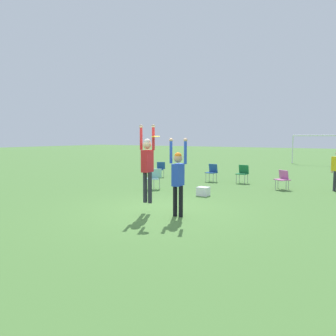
# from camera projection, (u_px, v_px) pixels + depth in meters

# --- Properties ---
(ground_plane) EXTENTS (120.00, 120.00, 0.00)m
(ground_plane) POSITION_uv_depth(u_px,v_px,m) (161.00, 211.00, 9.65)
(ground_plane) COLOR #4C7A38
(person_jumping) EXTENTS (0.53, 0.39, 2.26)m
(person_jumping) POSITION_uv_depth(u_px,v_px,m) (147.00, 161.00, 9.38)
(person_jumping) COLOR #2D2D38
(person_jumping) RESTS_ON ground_plane
(person_defending) EXTENTS (0.56, 0.42, 2.16)m
(person_defending) POSITION_uv_depth(u_px,v_px,m) (178.00, 175.00, 8.94)
(person_defending) COLOR black
(person_defending) RESTS_ON ground_plane
(frisbee) EXTENTS (0.25, 0.25, 0.04)m
(frisbee) POSITION_uv_depth(u_px,v_px,m) (156.00, 137.00, 9.03)
(frisbee) COLOR yellow
(camping_chair_0) EXTENTS (0.70, 0.76, 0.80)m
(camping_chair_0) POSITION_uv_depth(u_px,v_px,m) (283.00, 178.00, 13.70)
(camping_chair_0) COLOR gray
(camping_chair_0) RESTS_ON ground_plane
(camping_chair_1) EXTENTS (0.70, 0.77, 0.85)m
(camping_chair_1) POSITION_uv_depth(u_px,v_px,m) (154.00, 177.00, 13.81)
(camping_chair_1) COLOR gray
(camping_chair_1) RESTS_ON ground_plane
(camping_chair_2) EXTENTS (0.60, 0.65, 0.82)m
(camping_chair_2) POSITION_uv_depth(u_px,v_px,m) (160.00, 168.00, 17.93)
(camping_chair_2) COLOR gray
(camping_chair_2) RESTS_ON ground_plane
(camping_chair_3) EXTENTS (0.53, 0.56, 0.86)m
(camping_chair_3) POSITION_uv_depth(u_px,v_px,m) (212.00, 171.00, 16.15)
(camping_chair_3) COLOR gray
(camping_chair_3) RESTS_ON ground_plane
(camping_chair_5) EXTENTS (0.52, 0.56, 0.86)m
(camping_chair_5) POSITION_uv_depth(u_px,v_px,m) (243.00, 172.00, 15.59)
(camping_chair_5) COLOR gray
(camping_chair_5) RESTS_ON ground_plane
(cooler_box) EXTENTS (0.43, 0.37, 0.32)m
(cooler_box) POSITION_uv_depth(u_px,v_px,m) (203.00, 191.00, 12.24)
(cooler_box) COLOR white
(cooler_box) RESTS_ON ground_plane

